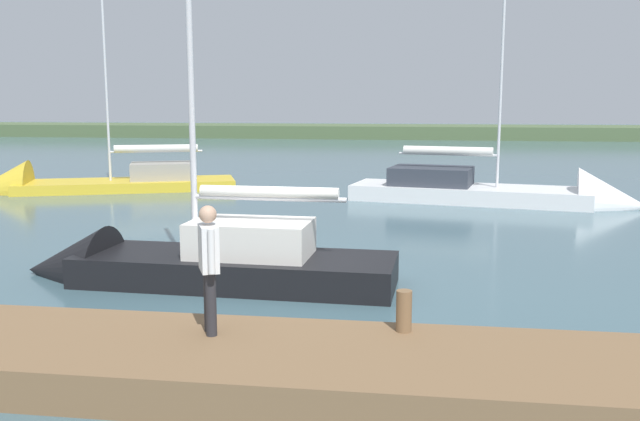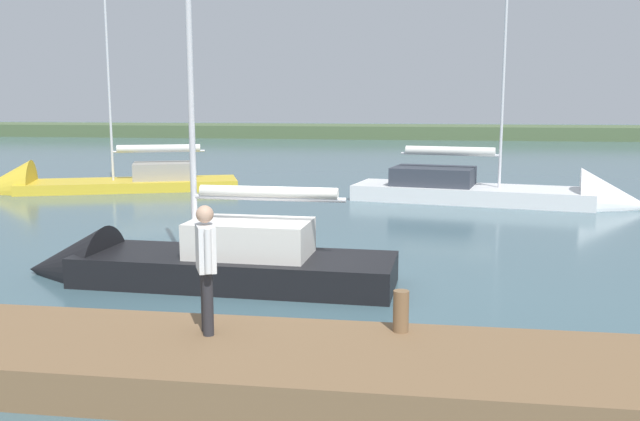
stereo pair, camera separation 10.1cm
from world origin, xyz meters
name	(u,v)px [view 2 (the right image)]	position (x,y,z in m)	size (l,w,h in m)	color
ground_plane	(297,286)	(0.00, 0.00, 0.00)	(200.00, 200.00, 0.00)	#42606B
far_shoreline	(399,138)	(0.00, -54.79, 0.00)	(180.00, 8.00, 2.40)	#4C603D
dock_pier	(230,364)	(0.00, 4.68, 0.25)	(20.99, 2.36, 0.51)	brown
mooring_post_far	(401,311)	(-2.10, 3.86, 0.78)	(0.21, 0.21, 0.56)	brown
sailboat_far_right	(80,188)	(11.07, -12.60, 0.10)	(10.40, 5.81, 10.83)	gold
sailboat_behind_pier	(518,198)	(-5.64, -11.62, 0.20)	(10.20, 4.28, 10.47)	white
sailboat_mid_channel	(183,271)	(2.30, 0.01, 0.21)	(7.60, 2.22, 8.93)	black
person_on_dock	(206,260)	(0.41, 4.28, 1.49)	(0.39, 0.60, 1.70)	#28282D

